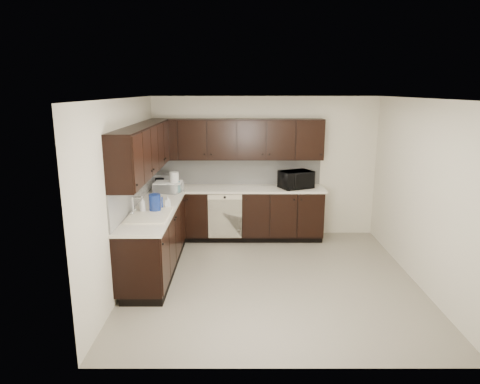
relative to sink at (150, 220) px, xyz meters
name	(u,v)px	position (x,y,z in m)	size (l,w,h in m)	color
floor	(271,279)	(1.68, 0.01, -0.88)	(4.00, 4.00, 0.00)	gray
ceiling	(275,98)	(1.68, 0.01, 1.62)	(4.00, 4.00, 0.00)	white
wall_back	(265,167)	(1.68, 2.01, 0.37)	(4.00, 0.02, 2.50)	beige
wall_left	(125,193)	(-0.32, 0.01, 0.37)	(0.02, 4.00, 2.50)	beige
wall_right	(421,193)	(3.68, 0.01, 0.37)	(0.02, 4.00, 2.50)	beige
wall_front	(290,246)	(1.68, -1.99, 0.37)	(4.00, 0.02, 2.50)	beige
lower_cabinets	(206,227)	(0.67, 1.12, -0.47)	(3.00, 2.80, 0.90)	black
countertop	(205,197)	(0.67, 1.12, 0.04)	(3.03, 2.83, 0.04)	beige
backsplash	(193,178)	(0.46, 1.33, 0.30)	(3.00, 2.80, 0.48)	#B9B8B4
upper_cabinets	(199,144)	(0.58, 1.22, 0.89)	(3.00, 2.80, 0.70)	black
dishwasher	(225,214)	(0.98, 1.42, -0.33)	(0.58, 0.04, 0.78)	beige
sink	(150,220)	(0.00, 0.00, 0.00)	(0.54, 0.82, 0.42)	beige
microwave	(296,180)	(2.21, 1.67, 0.21)	(0.54, 0.37, 0.30)	black
soap_bottle_a	(168,202)	(0.19, 0.41, 0.15)	(0.08, 0.08, 0.18)	gray
soap_bottle_b	(142,204)	(-0.12, 0.17, 0.17)	(0.09, 0.09, 0.23)	gray
toaster_oven	(165,180)	(-0.07, 1.74, 0.18)	(0.38, 0.28, 0.24)	silver
storage_bin	(168,187)	(0.04, 1.36, 0.14)	(0.43, 0.32, 0.17)	white
blue_pitcher	(155,203)	(0.04, 0.19, 0.18)	(0.17, 0.17, 0.25)	navy
teal_tumbler	(178,187)	(0.20, 1.36, 0.15)	(0.08, 0.08, 0.18)	#0C7889
paper_towel_roll	(174,182)	(0.14, 1.36, 0.23)	(0.15, 0.15, 0.34)	silver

